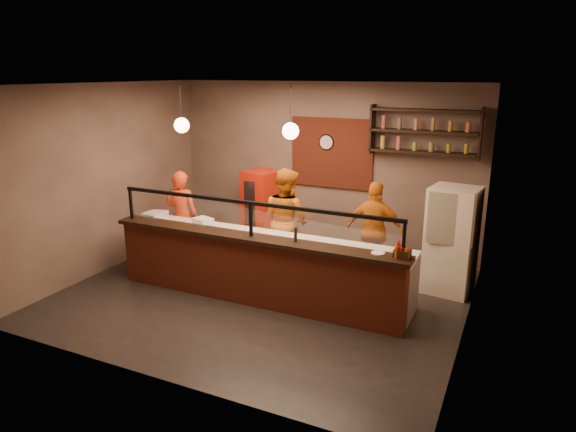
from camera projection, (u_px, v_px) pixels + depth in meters
The scene contains 29 objects.
floor at pixel (262, 295), 8.03m from camera, with size 6.00×6.00×0.00m, color black.
ceiling at pixel (259, 84), 7.15m from camera, with size 6.00×6.00×0.00m, color #322C27.
wall_back at pixel (322, 168), 9.77m from camera, with size 6.00×6.00×0.00m, color #7B655A.
wall_left at pixel (106, 178), 8.81m from camera, with size 5.00×5.00×0.00m, color #7B655A.
wall_right at pixel (474, 220), 6.37m from camera, with size 5.00×5.00×0.00m, color #7B655A.
wall_front at pixel (149, 246), 5.41m from camera, with size 6.00×6.00×0.00m, color #7B655A.
brick_patch at pixel (332, 153), 9.58m from camera, with size 1.60×0.04×1.30m, color maroon.
service_counter at pixel (252, 272), 7.63m from camera, with size 4.60×0.25×1.00m, color maroon.
counter_ledge at pixel (251, 238), 7.48m from camera, with size 4.70×0.37×0.06m, color black.
worktop_cabinet at pixel (267, 265), 8.08m from camera, with size 4.60×0.75×0.85m, color gray.
worktop at pixel (267, 238), 7.96m from camera, with size 4.60×0.75×0.05m, color white.
sneeze_guard at pixel (251, 216), 7.39m from camera, with size 4.50×0.05×0.52m.
wall_shelving at pixel (424, 131), 8.62m from camera, with size 1.84×0.28×0.85m.
wall_clock at pixel (327, 142), 9.56m from camera, with size 0.30×0.30×0.04m, color black.
pendant_left at pixel (182, 125), 8.11m from camera, with size 0.24×0.24×0.77m.
pendant_right at pixel (291, 131), 7.34m from camera, with size 0.24×0.24×0.77m.
cook_left at pixel (182, 216), 9.33m from camera, with size 0.61×0.40×1.67m, color #EA3D16.
cook_mid at pixel (286, 220), 8.81m from camera, with size 0.88×0.69×1.82m, color #C56512.
cook_right at pixel (375, 231), 8.49m from camera, with size 0.97×0.41×1.66m, color orange.
fridge at pixel (451, 240), 7.96m from camera, with size 0.70×0.66×1.69m, color beige.
red_cooler at pixel (262, 208), 10.14m from camera, with size 0.65×0.60×1.51m, color red.
pizza_dough at pixel (264, 237), 7.90m from camera, with size 0.52×0.52×0.01m, color #EBE7C7.
prep_tub_a at pixel (203, 222), 8.45m from camera, with size 0.30×0.24×0.15m, color white.
prep_tub_b at pixel (158, 215), 8.87m from camera, with size 0.29×0.23×0.14m, color silver.
prep_tub_c at pixel (152, 217), 8.73m from camera, with size 0.31×0.25×0.15m, color silver.
rolling_pin at pixel (237, 232), 8.10m from camera, with size 0.05×0.05×0.31m, color yellow.
condiment_caddy at pixel (402, 254), 6.60m from camera, with size 0.20×0.16×0.11m, color black.
pepper_mill at pixel (296, 235), 7.21m from camera, with size 0.05×0.05×0.21m, color black.
small_plate at pixel (378, 253), 6.76m from camera, with size 0.18×0.18×0.01m, color white.
Camera 1 is at (3.49, -6.52, 3.38)m, focal length 32.00 mm.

